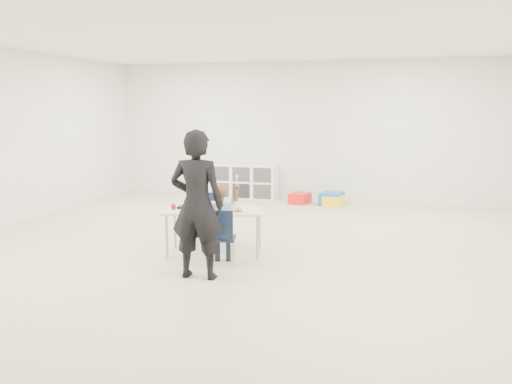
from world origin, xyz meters
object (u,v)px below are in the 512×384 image
(chair_near, at_px, (221,237))
(table, at_px, (214,231))
(adult, at_px, (197,205))
(child, at_px, (221,221))
(cubby_shelf, at_px, (244,181))

(chair_near, bearing_deg, table, 105.71)
(table, bearing_deg, chair_near, -74.29)
(chair_near, xyz_separation_m, adult, (-0.09, -0.52, 0.47))
(adult, bearing_deg, child, -102.87)
(cubby_shelf, bearing_deg, adult, -77.79)
(child, relative_size, cubby_shelf, 0.78)
(child, distance_m, cubby_shelf, 4.92)
(child, height_order, cubby_shelf, child)
(chair_near, height_order, cubby_shelf, cubby_shelf)
(table, relative_size, cubby_shelf, 0.97)
(table, relative_size, chair_near, 1.98)
(table, relative_size, adult, 0.83)
(cubby_shelf, distance_m, adult, 5.42)
(child, bearing_deg, table, 105.71)
(table, bearing_deg, cubby_shelf, 89.42)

